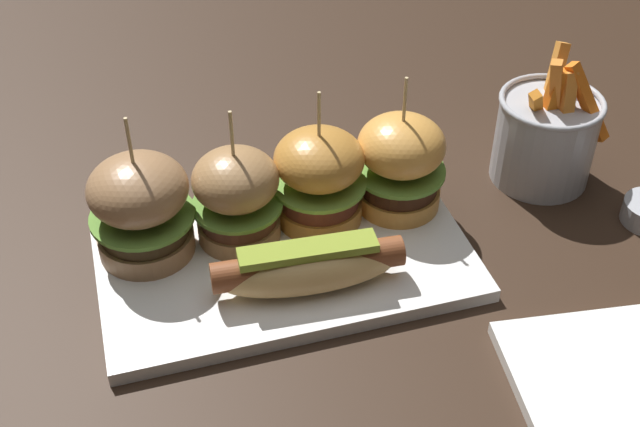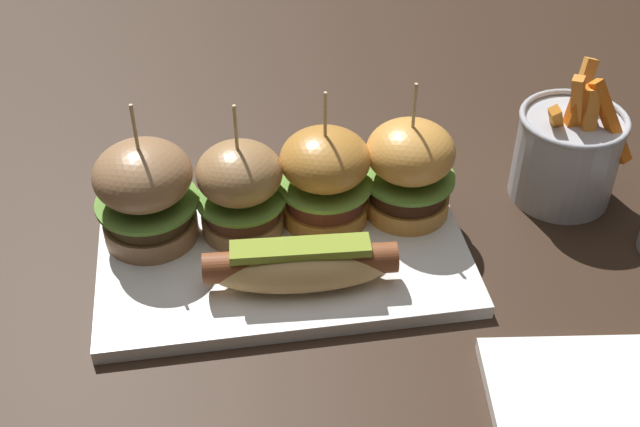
# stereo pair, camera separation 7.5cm
# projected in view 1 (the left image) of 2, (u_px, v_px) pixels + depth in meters

# --- Properties ---
(ground_plane) EXTENTS (3.00, 3.00, 0.00)m
(ground_plane) POSITION_uv_depth(u_px,v_px,m) (285.00, 264.00, 0.78)
(ground_plane) COLOR black
(platter_main) EXTENTS (0.34, 0.20, 0.01)m
(platter_main) POSITION_uv_depth(u_px,v_px,m) (285.00, 259.00, 0.77)
(platter_main) COLOR white
(platter_main) RESTS_ON ground
(hot_dog) EXTENTS (0.17, 0.06, 0.05)m
(hot_dog) POSITION_uv_depth(u_px,v_px,m) (308.00, 267.00, 0.72)
(hot_dog) COLOR tan
(hot_dog) RESTS_ON platter_main
(slider_far_left) EXTENTS (0.10, 0.10, 0.14)m
(slider_far_left) POSITION_uv_depth(u_px,v_px,m) (141.00, 207.00, 0.74)
(slider_far_left) COLOR #986F49
(slider_far_left) RESTS_ON platter_main
(slider_center_left) EXTENTS (0.08, 0.08, 0.14)m
(slider_center_left) POSITION_uv_depth(u_px,v_px,m) (237.00, 196.00, 0.76)
(slider_center_left) COLOR #9D7347
(slider_center_left) RESTS_ON platter_main
(slider_center_right) EXTENTS (0.09, 0.09, 0.14)m
(slider_center_right) POSITION_uv_depth(u_px,v_px,m) (319.00, 177.00, 0.78)
(slider_center_right) COLOR #B77A32
(slider_center_right) RESTS_ON platter_main
(slider_far_right) EXTENTS (0.09, 0.09, 0.14)m
(slider_far_right) POSITION_uv_depth(u_px,v_px,m) (400.00, 162.00, 0.80)
(slider_far_right) COLOR gold
(slider_far_right) RESTS_ON platter_main
(fries_bucket) EXTENTS (0.11, 0.11, 0.14)m
(fries_bucket) POSITION_uv_depth(u_px,v_px,m) (546.00, 136.00, 0.85)
(fries_bucket) COLOR #A8AAB2
(fries_bucket) RESTS_ON ground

